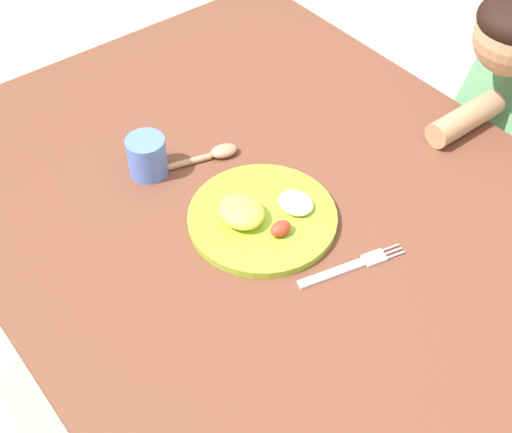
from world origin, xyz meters
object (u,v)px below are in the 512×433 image
object	(u,v)px
spoon	(207,156)
person	(494,166)
fork	(349,267)
drinking_cup	(147,156)
plate	(261,216)

from	to	relation	value
spoon	person	size ratio (longest dim) A/B	0.19
fork	drinking_cup	world-z (taller)	drinking_cup
plate	fork	distance (m)	0.18
drinking_cup	person	xyz separation A→B (m)	(0.29, 0.75, -0.24)
spoon	drinking_cup	world-z (taller)	drinking_cup
plate	drinking_cup	world-z (taller)	drinking_cup
spoon	person	world-z (taller)	person
fork	plate	bearing A→B (deg)	119.76
fork	spoon	xyz separation A→B (m)	(-0.37, -0.03, 0.01)
fork	person	world-z (taller)	person
plate	drinking_cup	distance (m)	0.25
fork	person	size ratio (longest dim) A/B	0.19
spoon	person	xyz separation A→B (m)	(0.25, 0.64, -0.21)
fork	spoon	size ratio (longest dim) A/B	1.03
drinking_cup	fork	bearing A→B (deg)	18.39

